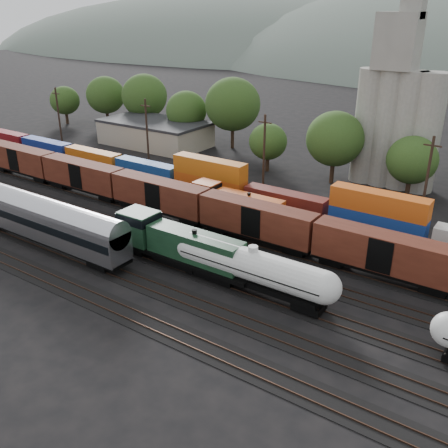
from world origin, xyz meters
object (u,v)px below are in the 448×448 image
Objects in this scene: tank_car_a at (253,267)px; passenger_coach at (40,217)px; green_locomotive at (171,241)px; orange_locomotive at (231,202)px; grain_silo at (397,115)px.

passenger_coach is (-26.41, -5.00, 0.81)m from tank_car_a.
green_locomotive is 0.71× the size of passenger_coach.
passenger_coach reaches higher than orange_locomotive.
grain_silo reaches higher than orange_locomotive.
tank_car_a reaches higher than orange_locomotive.
grain_silo is at bearing 74.54° from green_locomotive.
passenger_coach is 1.62× the size of orange_locomotive.
green_locomotive is 16.67m from passenger_coach.
green_locomotive is 10.54m from tank_car_a.
passenger_coach is at bearing -162.52° from green_locomotive.
green_locomotive is at bearing 17.48° from passenger_coach.
passenger_coach is 0.92× the size of grain_silo.
green_locomotive reaches higher than orange_locomotive.
tank_car_a is 26.90m from passenger_coach.
grain_silo is (27.21, 46.00, 7.57)m from passenger_coach.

